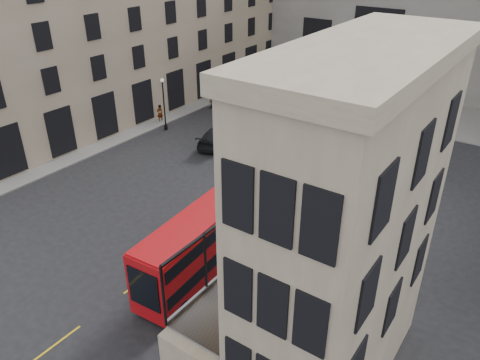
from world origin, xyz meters
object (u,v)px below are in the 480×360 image
Objects in this scene: cafe_chair_d at (328,233)px; cafe_chair_c at (277,279)px; street_lamp_b at (334,87)px; pedestrian_a at (211,101)px; bicycle at (270,191)px; cafe_chair_a at (241,312)px; bus_far at (297,97)px; street_lamp_a at (164,107)px; bus_near at (204,239)px; pedestrian_b at (319,97)px; traffic_light_far at (238,86)px; cafe_table_near at (226,287)px; car_a at (235,123)px; cafe_table_far at (292,221)px; car_c at (218,137)px; cyclist at (257,152)px; traffic_light_near at (267,171)px; cafe_chair_b at (275,293)px; pedestrian_d at (421,113)px; cafe_table_mid at (261,252)px; pedestrian_e at (160,113)px; car_b at (364,132)px; pedestrian_c at (365,97)px.

cafe_chair_c is at bearing -93.98° from cafe_chair_d.
pedestrian_a is at bearing -142.30° from street_lamp_b.
bicycle is 20.57m from pedestrian_a.
cafe_chair_d is at bearing 86.63° from cafe_chair_a.
bus_far is at bearing 24.65° from bicycle.
cafe_chair_a is (24.12, -20.99, 2.49)m from street_lamp_a.
bus_near is 6.83× the size of pedestrian_b.
traffic_light_far is 33.06m from cafe_chair_d.
cafe_table_near is at bearing -71.82° from street_lamp_b.
street_lamp_a is 2.78× the size of pedestrian_a.
cafe_table_far is (16.73, -18.40, 4.29)m from car_a.
cyclist is at bearing 157.49° from car_c.
traffic_light_near is 0.84× the size of car_a.
car_a is 4.82× the size of cafe_chair_d.
cafe_chair_c is at bearing 117.32° from cafe_chair_b.
bus_far is 12.52× the size of cafe_chair_a.
pedestrian_d reaches higher than car_c.
cafe_table_mid is (16.16, -17.56, 4.29)m from car_c.
cafe_chair_d is at bearing -25.25° from car_a.
pedestrian_e is (-7.93, -2.68, 0.18)m from car_a.
car_c reaches higher than pedestrian_b.
bus_far reaches higher than car_c.
pedestrian_d is at bearing 61.47° from car_a.
cafe_table_mid is at bearing -52.87° from traffic_light_far.
car_b is 24.65m from cafe_table_far.
bus_far reaches higher than pedestrian_d.
bus_far reaches higher than traffic_light_near.
cafe_chair_b is at bearing -32.27° from car_a.
car_a is 30.13m from cafe_chair_b.
cafe_chair_b is at bearing -38.03° from street_lamp_a.
pedestrian_d is at bearing 93.65° from cafe_table_mid.
bus_near is at bearing -171.13° from cafe_table_far.
car_a is at bearing 33.76° from street_lamp_a.
pedestrian_d is at bearing 84.58° from bus_near.
cafe_table_far reaches higher than pedestrian_b.
bus_near is 18.79m from car_c.
pedestrian_d is at bearing 50.36° from car_b.
pedestrian_d is at bearing 93.70° from cafe_table_far.
bus_far is 32.95m from cafe_chair_b.
pedestrian_a is 2.14× the size of cafe_chair_b.
pedestrian_b is (3.12, 12.53, -0.00)m from car_a.
car_b is (15.53, -0.71, -1.66)m from traffic_light_far.
cafe_table_near reaches higher than car_b.
car_a is (3.93, -6.03, -1.66)m from traffic_light_far.
car_a is at bearing 121.06° from bus_near.
cafe_chair_c is (6.69, -27.73, 4.07)m from car_b.
street_lamp_b is at bearing 108.18° from cafe_table_near.
pedestrian_c reaches higher than bicycle.
street_lamp_a is 6.50× the size of cafe_table_near.
bicycle is at bearing 115.13° from cafe_table_near.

